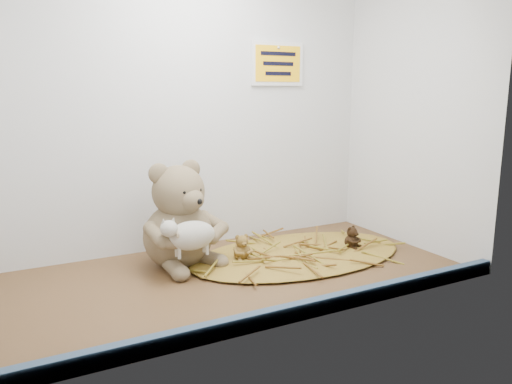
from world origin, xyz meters
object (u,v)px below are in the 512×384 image
toy_lamb (192,236)px  mini_teddy_brown (351,236)px  main_teddy (178,214)px  mini_teddy_tan (242,246)px

toy_lamb → mini_teddy_brown: (49.55, -1.55, -6.48)cm
toy_lamb → mini_teddy_brown: toy_lamb is taller
mini_teddy_brown → main_teddy: bearing=141.5°
mini_teddy_tan → mini_teddy_brown: mini_teddy_tan is taller
toy_lamb → main_teddy: bearing=90.0°
toy_lamb → mini_teddy_tan: 17.79cm
mini_teddy_tan → mini_teddy_brown: (33.41, -5.75, -0.27)cm
main_teddy → toy_lamb: main_teddy is taller
toy_lamb → mini_teddy_brown: bearing=-1.8°
main_teddy → mini_teddy_brown: main_teddy is taller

